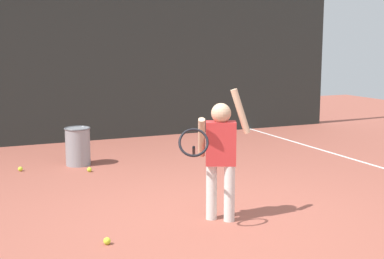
{
  "coord_description": "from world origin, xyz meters",
  "views": [
    {
      "loc": [
        -2.29,
        -4.75,
        1.81
      ],
      "look_at": [
        0.04,
        0.58,
        0.85
      ],
      "focal_mm": 50.08,
      "sensor_mm": 36.0,
      "label": 1
    }
  ],
  "objects_px": {
    "tennis_ball_0": "(89,170)",
    "tennis_ball_3": "(20,169)",
    "ball_hopper": "(78,146)",
    "tennis_player": "(220,151)",
    "tennis_ball_1": "(107,241)"
  },
  "relations": [
    {
      "from": "ball_hopper",
      "to": "tennis_ball_3",
      "type": "xyz_separation_m",
      "value": [
        -0.83,
        -0.07,
        -0.26
      ]
    },
    {
      "from": "tennis_ball_0",
      "to": "tennis_ball_1",
      "type": "xyz_separation_m",
      "value": [
        -0.48,
        -2.77,
        0.0
      ]
    },
    {
      "from": "ball_hopper",
      "to": "tennis_ball_3",
      "type": "relative_size",
      "value": 8.52
    },
    {
      "from": "ball_hopper",
      "to": "tennis_ball_1",
      "type": "bearing_deg",
      "value": -97.4
    },
    {
      "from": "tennis_ball_0",
      "to": "tennis_ball_3",
      "type": "xyz_separation_m",
      "value": [
        -0.89,
        0.43,
        0.0
      ]
    },
    {
      "from": "tennis_player",
      "to": "tennis_ball_0",
      "type": "distance_m",
      "value": 2.77
    },
    {
      "from": "tennis_player",
      "to": "tennis_ball_0",
      "type": "height_order",
      "value": "tennis_player"
    },
    {
      "from": "ball_hopper",
      "to": "tennis_ball_1",
      "type": "relative_size",
      "value": 8.52
    },
    {
      "from": "tennis_ball_0",
      "to": "tennis_ball_3",
      "type": "height_order",
      "value": "same"
    },
    {
      "from": "tennis_ball_1",
      "to": "tennis_player",
      "type": "bearing_deg",
      "value": 8.65
    },
    {
      "from": "ball_hopper",
      "to": "tennis_ball_0",
      "type": "bearing_deg",
      "value": -84.06
    },
    {
      "from": "tennis_ball_0",
      "to": "tennis_ball_3",
      "type": "distance_m",
      "value": 0.98
    },
    {
      "from": "tennis_player",
      "to": "tennis_ball_1",
      "type": "distance_m",
      "value": 1.42
    },
    {
      "from": "ball_hopper",
      "to": "tennis_ball_0",
      "type": "distance_m",
      "value": 0.56
    },
    {
      "from": "tennis_player",
      "to": "tennis_ball_1",
      "type": "bearing_deg",
      "value": -146.99
    }
  ]
}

